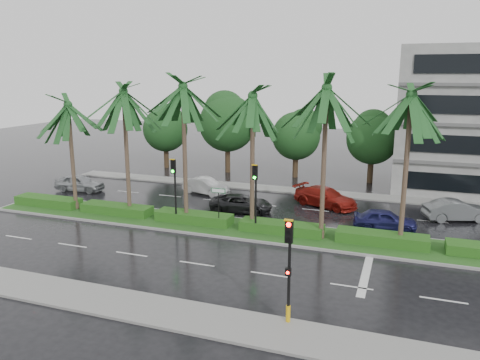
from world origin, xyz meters
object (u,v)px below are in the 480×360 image
(car_darkgrey, at_px, (241,203))
(signal_near, at_px, (289,267))
(car_blue, at_px, (385,220))
(street_sign, at_px, (219,198))
(car_white, at_px, (206,186))
(signal_median_left, at_px, (174,181))
(car_red, at_px, (325,197))
(car_silver, at_px, (80,183))
(car_grey, at_px, (457,210))

(car_darkgrey, bearing_deg, signal_near, -161.60)
(signal_near, distance_m, car_blue, 13.93)
(street_sign, bearing_deg, car_white, 118.93)
(signal_median_left, relative_size, car_red, 0.88)
(signal_near, distance_m, car_white, 21.45)
(street_sign, xyz_separation_m, car_silver, (-15.00, 5.39, -1.41))
(car_darkgrey, bearing_deg, street_sign, 172.08)
(signal_median_left, bearing_deg, street_sign, 3.47)
(signal_median_left, height_order, car_red, signal_median_left)
(signal_near, height_order, street_sign, signal_near)
(car_blue, bearing_deg, street_sign, 104.37)
(street_sign, bearing_deg, car_red, 54.59)
(street_sign, distance_m, car_grey, 16.30)
(street_sign, relative_size, car_darkgrey, 0.58)
(signal_near, bearing_deg, car_blue, 77.46)
(car_silver, distance_m, car_darkgrey, 15.04)
(car_silver, bearing_deg, car_red, -88.89)
(street_sign, bearing_deg, signal_near, -54.66)
(signal_median_left, height_order, car_darkgrey, signal_median_left)
(car_white, relative_size, car_blue, 1.04)
(car_white, height_order, car_darkgrey, car_white)
(signal_median_left, bearing_deg, car_darkgrey, 56.09)
(car_red, bearing_deg, car_grey, -68.94)
(car_white, bearing_deg, car_silver, 120.76)
(street_sign, bearing_deg, car_darkgrey, 90.00)
(signal_median_left, height_order, car_white, signal_median_left)
(car_grey, bearing_deg, car_silver, 73.86)
(car_darkgrey, relative_size, car_grey, 1.04)
(signal_near, bearing_deg, car_white, 122.56)
(signal_near, distance_m, signal_median_left, 13.93)
(signal_near, height_order, car_silver, signal_near)
(car_red, bearing_deg, signal_median_left, 156.76)
(signal_near, relative_size, car_red, 0.88)
(car_silver, relative_size, car_darkgrey, 0.93)
(signal_median_left, distance_m, car_blue, 13.74)
(car_red, bearing_deg, car_darkgrey, 145.93)
(street_sign, xyz_separation_m, car_grey, (14.50, 7.31, -1.41))
(signal_near, relative_size, signal_median_left, 1.00)
(signal_near, bearing_deg, car_darkgrey, 116.32)
(car_darkgrey, distance_m, car_red, 6.50)
(signal_median_left, distance_m, car_darkgrey, 5.88)
(signal_median_left, distance_m, car_white, 8.77)
(car_darkgrey, bearing_deg, car_red, -65.77)
(signal_near, distance_m, street_sign, 12.11)
(signal_near, xyz_separation_m, car_blue, (3.00, 13.48, -1.83))
(signal_median_left, relative_size, car_white, 1.07)
(car_white, distance_m, car_red, 10.01)
(signal_median_left, distance_m, car_grey, 19.17)
(signal_median_left, height_order, car_silver, signal_median_left)
(car_darkgrey, distance_m, car_blue, 10.02)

